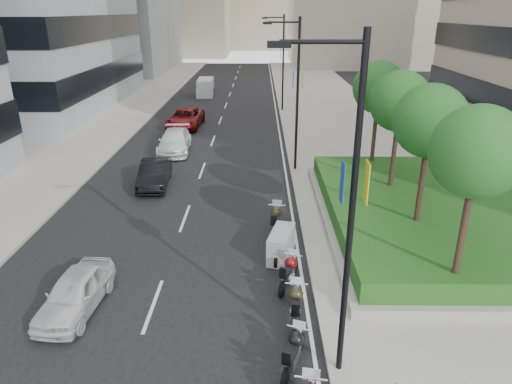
{
  "coord_description": "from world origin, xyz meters",
  "views": [
    {
      "loc": [
        2.11,
        -8.9,
        9.3
      ],
      "look_at": [
        1.95,
        9.4,
        2.0
      ],
      "focal_mm": 32.0,
      "sensor_mm": 36.0,
      "label": 1
    }
  ],
  "objects_px": {
    "lamp_post_1": "(295,89)",
    "motorcycle_3": "(296,305)",
    "motorcycle_4": "(289,272)",
    "motorcycle_6": "(276,220)",
    "motorcycle_2": "(294,352)",
    "motorcycle_5": "(281,245)",
    "car_a": "(75,292)",
    "car_c": "(175,141)",
    "lamp_post_0": "(346,204)",
    "car_b": "(155,174)",
    "car_d": "(185,118)",
    "lamp_post_2": "(282,58)",
    "delivery_van": "(205,88)"
  },
  "relations": [
    {
      "from": "motorcycle_3",
      "to": "car_b",
      "type": "distance_m",
      "value": 14.08
    },
    {
      "from": "lamp_post_1",
      "to": "car_b",
      "type": "height_order",
      "value": "lamp_post_1"
    },
    {
      "from": "motorcycle_2",
      "to": "motorcycle_5",
      "type": "height_order",
      "value": "motorcycle_5"
    },
    {
      "from": "motorcycle_3",
      "to": "car_c",
      "type": "distance_m",
      "value": 20.21
    },
    {
      "from": "lamp_post_2",
      "to": "car_d",
      "type": "distance_m",
      "value": 11.57
    },
    {
      "from": "lamp_post_2",
      "to": "motorcycle_5",
      "type": "xyz_separation_m",
      "value": [
        -1.17,
        -28.74,
        -4.48
      ]
    },
    {
      "from": "delivery_van",
      "to": "motorcycle_3",
      "type": "bearing_deg",
      "value": -82.02
    },
    {
      "from": "lamp_post_2",
      "to": "delivery_van",
      "type": "xyz_separation_m",
      "value": [
        -8.42,
        8.85,
        -4.18
      ]
    },
    {
      "from": "car_d",
      "to": "delivery_van",
      "type": "bearing_deg",
      "value": 93.14
    },
    {
      "from": "car_b",
      "to": "delivery_van",
      "type": "relative_size",
      "value": 0.94
    },
    {
      "from": "motorcycle_3",
      "to": "delivery_van",
      "type": "xyz_separation_m",
      "value": [
        -7.53,
        41.63,
        0.31
      ]
    },
    {
      "from": "car_a",
      "to": "car_d",
      "type": "height_order",
      "value": "car_d"
    },
    {
      "from": "motorcycle_2",
      "to": "motorcycle_5",
      "type": "distance_m",
      "value": 6.11
    },
    {
      "from": "motorcycle_3",
      "to": "delivery_van",
      "type": "distance_m",
      "value": 42.3
    },
    {
      "from": "motorcycle_2",
      "to": "motorcycle_5",
      "type": "xyz_separation_m",
      "value": [
        -0.09,
        6.11,
        0.04
      ]
    },
    {
      "from": "motorcycle_4",
      "to": "motorcycle_6",
      "type": "height_order",
      "value": "motorcycle_6"
    },
    {
      "from": "lamp_post_2",
      "to": "car_c",
      "type": "relative_size",
      "value": 1.76
    },
    {
      "from": "motorcycle_4",
      "to": "car_d",
      "type": "height_order",
      "value": "car_d"
    },
    {
      "from": "car_d",
      "to": "motorcycle_4",
      "type": "bearing_deg",
      "value": -69.82
    },
    {
      "from": "motorcycle_3",
      "to": "motorcycle_6",
      "type": "height_order",
      "value": "motorcycle_6"
    },
    {
      "from": "motorcycle_2",
      "to": "motorcycle_6",
      "type": "bearing_deg",
      "value": 21.73
    },
    {
      "from": "lamp_post_1",
      "to": "motorcycle_3",
      "type": "relative_size",
      "value": 4.11
    },
    {
      "from": "motorcycle_3",
      "to": "motorcycle_4",
      "type": "bearing_deg",
      "value": 7.84
    },
    {
      "from": "motorcycle_6",
      "to": "car_b",
      "type": "bearing_deg",
      "value": 55.54
    },
    {
      "from": "lamp_post_1",
      "to": "car_a",
      "type": "xyz_separation_m",
      "value": [
        -8.12,
        -14.22,
        -4.42
      ]
    },
    {
      "from": "lamp_post_0",
      "to": "lamp_post_1",
      "type": "relative_size",
      "value": 1.0
    },
    {
      "from": "lamp_post_0",
      "to": "motorcycle_2",
      "type": "xyz_separation_m",
      "value": [
        -1.09,
        0.15,
        -4.52
      ]
    },
    {
      "from": "lamp_post_0",
      "to": "lamp_post_1",
      "type": "distance_m",
      "value": 17.0
    },
    {
      "from": "motorcycle_5",
      "to": "delivery_van",
      "type": "relative_size",
      "value": 0.45
    },
    {
      "from": "car_a",
      "to": "car_c",
      "type": "relative_size",
      "value": 0.75
    },
    {
      "from": "lamp_post_2",
      "to": "motorcycle_4",
      "type": "relative_size",
      "value": 4.59
    },
    {
      "from": "delivery_van",
      "to": "lamp_post_1",
      "type": "bearing_deg",
      "value": -74.87
    },
    {
      "from": "lamp_post_2",
      "to": "car_a",
      "type": "distance_m",
      "value": 33.52
    },
    {
      "from": "lamp_post_2",
      "to": "motorcycle_4",
      "type": "xyz_separation_m",
      "value": [
        -0.98,
        -30.71,
        -4.52
      ]
    },
    {
      "from": "motorcycle_6",
      "to": "car_b",
      "type": "xyz_separation_m",
      "value": [
        -6.67,
        5.93,
        0.09
      ]
    },
    {
      "from": "motorcycle_3",
      "to": "motorcycle_4",
      "type": "height_order",
      "value": "motorcycle_3"
    },
    {
      "from": "car_a",
      "to": "motorcycle_3",
      "type": "bearing_deg",
      "value": 0.3
    },
    {
      "from": "motorcycle_4",
      "to": "motorcycle_6",
      "type": "xyz_separation_m",
      "value": [
        -0.35,
        4.16,
        0.07
      ]
    },
    {
      "from": "lamp_post_2",
      "to": "motorcycle_2",
      "type": "bearing_deg",
      "value": -91.78
    },
    {
      "from": "car_a",
      "to": "car_c",
      "type": "bearing_deg",
      "value": 94.46
    },
    {
      "from": "lamp_post_0",
      "to": "motorcycle_4",
      "type": "distance_m",
      "value": 6.31
    },
    {
      "from": "motorcycle_4",
      "to": "delivery_van",
      "type": "height_order",
      "value": "delivery_van"
    },
    {
      "from": "motorcycle_2",
      "to": "car_c",
      "type": "distance_m",
      "value": 22.1
    },
    {
      "from": "lamp_post_0",
      "to": "lamp_post_2",
      "type": "xyz_separation_m",
      "value": [
        0.0,
        35.0,
        0.0
      ]
    },
    {
      "from": "lamp_post_1",
      "to": "motorcycle_3",
      "type": "height_order",
      "value": "lamp_post_1"
    },
    {
      "from": "motorcycle_3",
      "to": "car_d",
      "type": "relative_size",
      "value": 0.39
    },
    {
      "from": "motorcycle_5",
      "to": "car_c",
      "type": "xyz_separation_m",
      "value": [
        -6.87,
        14.86,
        0.16
      ]
    },
    {
      "from": "lamp_post_2",
      "to": "car_a",
      "type": "relative_size",
      "value": 2.36
    },
    {
      "from": "motorcycle_2",
      "to": "car_a",
      "type": "distance_m",
      "value": 7.51
    },
    {
      "from": "lamp_post_1",
      "to": "car_b",
      "type": "xyz_separation_m",
      "value": [
        -7.99,
        -2.62,
        -4.35
      ]
    }
  ]
}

